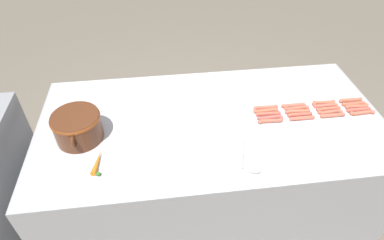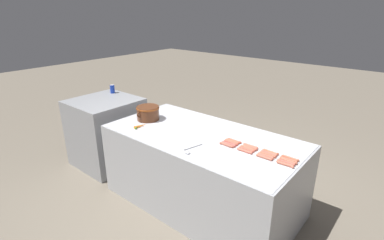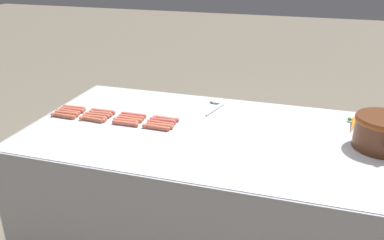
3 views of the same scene
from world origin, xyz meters
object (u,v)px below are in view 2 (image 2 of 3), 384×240
at_px(back_cabinet, 107,132).
at_px(hot_dog_5, 266,156).
at_px(hot_dog_13, 269,153).
at_px(hot_dog_1, 264,157).
at_px(hot_dog_16, 290,158).
at_px(serving_spoon, 189,150).
at_px(hot_dog_9, 268,155).
at_px(hot_dog_14, 250,147).
at_px(hot_dog_7, 229,144).
at_px(soda_can, 112,89).
at_px(hot_dog_2, 245,151).
at_px(hot_dog_17, 270,152).
at_px(hot_dog_3, 227,145).
at_px(bean_pot, 148,112).
at_px(hot_dog_10, 248,148).
at_px(hot_dog_6, 246,149).
at_px(hot_dog_18, 251,146).
at_px(hot_dog_12, 289,160).
at_px(carrot, 141,126).
at_px(hot_dog_19, 234,141).
at_px(hot_dog_15, 232,141).
at_px(hot_dog_4, 286,162).
at_px(hot_dog_0, 285,164).
at_px(hot_dog_11, 231,143).
at_px(hot_dog_8, 288,161).

relative_size(back_cabinet, hot_dog_5, 5.87).
bearing_deg(hot_dog_13, hot_dog_1, 179.68).
height_order(back_cabinet, hot_dog_16, back_cabinet).
xyz_separation_m(hot_dog_13, serving_spoon, (-0.43, 0.62, -0.00)).
relative_size(hot_dog_9, hot_dog_14, 1.00).
xyz_separation_m(hot_dog_7, soda_can, (0.23, 2.21, 0.14)).
relative_size(hot_dog_5, hot_dog_9, 1.00).
height_order(hot_dog_9, soda_can, soda_can).
distance_m(hot_dog_2, hot_dog_17, 0.24).
bearing_deg(hot_dog_9, soda_can, 85.67).
xyz_separation_m(hot_dog_3, bean_pot, (0.01, 1.15, 0.08)).
bearing_deg(hot_dog_10, hot_dog_14, -12.16).
xyz_separation_m(hot_dog_5, hot_dog_6, (0.00, 0.20, 0.00)).
bearing_deg(hot_dog_17, back_cabinet, 93.93).
xyz_separation_m(hot_dog_9, hot_dog_18, (0.06, 0.21, 0.00)).
relative_size(hot_dog_12, hot_dog_14, 1.00).
xyz_separation_m(hot_dog_18, carrot, (-0.35, 1.23, 0.00)).
xyz_separation_m(hot_dog_19, bean_pot, (-0.12, 1.16, 0.08)).
xyz_separation_m(back_cabinet, hot_dog_1, (0.03, -2.42, 0.40)).
bearing_deg(hot_dog_1, hot_dog_6, 80.46).
relative_size(hot_dog_6, hot_dog_18, 1.00).
height_order(hot_dog_15, hot_dog_19, same).
bearing_deg(hot_dog_6, carrot, 101.65).
bearing_deg(hot_dog_12, hot_dog_14, 89.74).
xyz_separation_m(hot_dog_14, hot_dog_16, (0.04, -0.39, 0.00)).
bearing_deg(hot_dog_4, back_cabinet, 91.49).
bearing_deg(hot_dog_1, serving_spoon, 117.87).
xyz_separation_m(hot_dog_6, hot_dog_9, (0.03, -0.21, 0.00)).
height_order(hot_dog_6, hot_dog_7, same).
bearing_deg(hot_dog_14, hot_dog_12, -90.26).
relative_size(hot_dog_15, hot_dog_18, 1.00).
relative_size(hot_dog_5, hot_dog_18, 1.00).
height_order(hot_dog_7, hot_dog_17, same).
bearing_deg(hot_dog_13, hot_dog_0, -116.42).
bearing_deg(hot_dog_7, hot_dog_19, -0.89).
relative_size(hot_dog_10, hot_dog_11, 1.00).
distance_m(hot_dog_12, hot_dog_16, 0.04).
xyz_separation_m(hot_dog_2, bean_pot, (0.01, 1.35, 0.08)).
distance_m(hot_dog_8, hot_dog_13, 0.20).
bearing_deg(back_cabinet, hot_dog_17, -86.07).
bearing_deg(serving_spoon, hot_dog_16, -60.31).
distance_m(hot_dog_1, serving_spoon, 0.70).
xyz_separation_m(hot_dog_11, hot_dog_15, (0.03, 0.01, 0.00)).
distance_m(hot_dog_10, carrot, 1.26).
height_order(hot_dog_19, bean_pot, bean_pot).
xyz_separation_m(hot_dog_4, hot_dog_12, (0.06, 0.00, 0.00)).
height_order(hot_dog_18, carrot, carrot).
bearing_deg(hot_dog_11, back_cabinet, 92.82).
bearing_deg(hot_dog_6, hot_dog_18, 3.49).
bearing_deg(hot_dog_18, hot_dog_16, -89.17).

